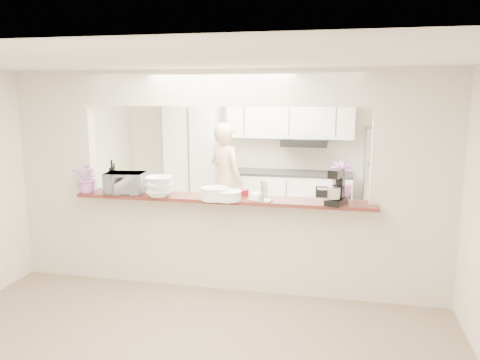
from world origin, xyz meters
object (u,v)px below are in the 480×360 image
(stand_mixer, at_px, (336,189))
(person, at_px, (226,180))
(toaster_oven, at_px, (125,183))
(refrigerator, at_px, (388,181))

(stand_mixer, relative_size, person, 0.21)
(toaster_oven, bearing_deg, person, 63.65)
(refrigerator, height_order, person, person)
(refrigerator, height_order, stand_mixer, refrigerator)
(person, bearing_deg, stand_mixer, 162.46)
(toaster_oven, distance_m, stand_mixer, 2.40)
(stand_mixer, bearing_deg, refrigerator, 74.07)
(toaster_oven, bearing_deg, stand_mixer, -9.07)
(refrigerator, bearing_deg, stand_mixer, -105.93)
(refrigerator, distance_m, stand_mixer, 2.93)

